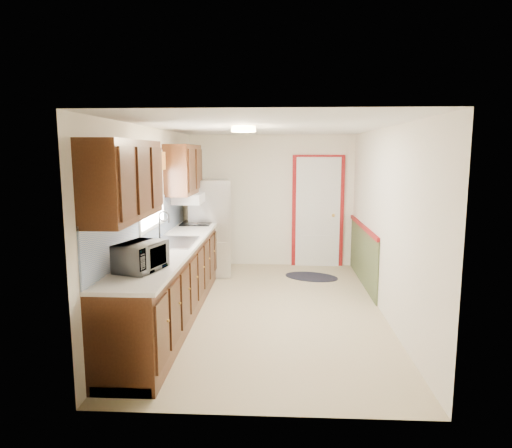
# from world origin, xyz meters

# --- Properties ---
(room_shell) EXTENTS (3.20, 5.20, 2.52)m
(room_shell) POSITION_xyz_m (0.00, 0.00, 1.20)
(room_shell) COLOR tan
(room_shell) RESTS_ON ground
(kitchen_run) EXTENTS (0.63, 4.00, 2.20)m
(kitchen_run) POSITION_xyz_m (-1.24, -0.29, 0.81)
(kitchen_run) COLOR #35190C
(kitchen_run) RESTS_ON ground
(back_wall_trim) EXTENTS (1.12, 2.30, 2.08)m
(back_wall_trim) POSITION_xyz_m (0.99, 2.21, 0.89)
(back_wall_trim) COLOR maroon
(back_wall_trim) RESTS_ON ground
(ceiling_fixture) EXTENTS (0.30, 0.30, 0.06)m
(ceiling_fixture) POSITION_xyz_m (-0.30, -0.20, 2.36)
(ceiling_fixture) COLOR #FFD88C
(ceiling_fixture) RESTS_ON room_shell
(microwave) EXTENTS (0.41, 0.56, 0.34)m
(microwave) POSITION_xyz_m (-1.20, -1.59, 1.11)
(microwave) COLOR white
(microwave) RESTS_ON kitchen_run
(refrigerator) EXTENTS (0.74, 0.72, 1.63)m
(refrigerator) POSITION_xyz_m (-1.02, 1.76, 0.81)
(refrigerator) COLOR #B7B7BC
(refrigerator) RESTS_ON ground
(rug) EXTENTS (1.04, 0.85, 0.01)m
(rug) POSITION_xyz_m (0.70, 1.64, 0.01)
(rug) COLOR black
(rug) RESTS_ON ground
(cooktop) EXTENTS (0.48, 0.57, 0.02)m
(cooktop) POSITION_xyz_m (-1.19, 1.40, 0.95)
(cooktop) COLOR black
(cooktop) RESTS_ON kitchen_run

